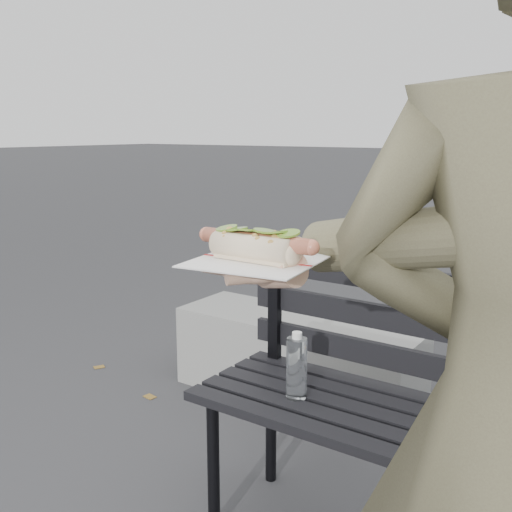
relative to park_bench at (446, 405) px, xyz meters
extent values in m
cylinder|color=black|center=(-0.66, -0.24, -0.30)|extent=(0.04, 0.04, 0.45)
cylinder|color=black|center=(-0.66, 0.10, -0.30)|extent=(0.04, 0.04, 0.45)
cube|color=black|center=(0.01, -0.25, -0.06)|extent=(1.50, 0.07, 0.03)
cube|color=black|center=(0.01, -0.16, -0.06)|extent=(1.50, 0.07, 0.03)
cube|color=black|center=(0.01, -0.07, -0.06)|extent=(1.50, 0.07, 0.03)
cube|color=black|center=(0.01, 0.02, -0.06)|extent=(1.50, 0.07, 0.03)
cube|color=black|center=(0.01, 0.11, -0.06)|extent=(1.50, 0.07, 0.03)
cube|color=black|center=(-0.66, 0.12, 0.15)|extent=(0.04, 0.03, 0.42)
cube|color=black|center=(0.01, 0.14, 0.05)|extent=(1.50, 0.02, 0.08)
cube|color=black|center=(0.01, 0.14, 0.18)|extent=(1.50, 0.02, 0.08)
cube|color=black|center=(0.01, 0.14, 0.31)|extent=(1.50, 0.02, 0.08)
cylinder|color=white|center=(-0.42, -0.12, 0.05)|extent=(0.06, 0.06, 0.19)
cylinder|color=white|center=(-0.42, -0.12, 0.16)|extent=(0.03, 0.03, 0.02)
cube|color=slate|center=(-0.95, 0.77, -0.32)|extent=(1.20, 0.40, 0.40)
cylinder|color=brown|center=(0.19, -0.75, 0.62)|extent=(0.51, 0.23, 0.19)
cylinder|color=#D8A384|center=(-0.04, -0.83, 0.55)|extent=(0.09, 0.08, 0.07)
ellipsoid|color=#D8A384|center=(-0.08, -0.84, 0.55)|extent=(0.10, 0.12, 0.03)
cylinder|color=#D8A384|center=(-0.13, -0.87, 0.55)|extent=(0.05, 0.02, 0.02)
cylinder|color=#D8A384|center=(-0.13, -0.85, 0.55)|extent=(0.05, 0.02, 0.02)
cylinder|color=#D8A384|center=(-0.13, -0.83, 0.55)|extent=(0.05, 0.02, 0.02)
cylinder|color=#D8A384|center=(-0.13, -0.81, 0.55)|extent=(0.05, 0.02, 0.02)
cylinder|color=#D8A384|center=(-0.07, -0.89, 0.55)|extent=(0.04, 0.05, 0.02)
cube|color=white|center=(-0.08, -0.84, 0.56)|extent=(0.21, 0.21, 0.00)
cube|color=#B21E1E|center=(-0.08, -0.84, 0.56)|extent=(0.19, 0.03, 0.00)
cylinder|color=#C86A4C|center=(-0.08, -0.84, 0.60)|extent=(0.20, 0.03, 0.02)
sphere|color=#C86A4C|center=(-0.18, -0.84, 0.60)|extent=(0.03, 0.03, 0.02)
sphere|color=#C86A4C|center=(0.02, -0.84, 0.60)|extent=(0.02, 0.03, 0.02)
sphere|color=#9E6B2D|center=(-0.04, -0.85, 0.60)|extent=(0.01, 0.01, 0.01)
sphere|color=#9E6B2D|center=(-0.12, -0.86, 0.60)|extent=(0.01, 0.01, 0.01)
sphere|color=#9E6B2D|center=(-0.07, -0.82, 0.61)|extent=(0.01, 0.01, 0.01)
sphere|color=#9E6B2D|center=(-0.12, -0.86, 0.60)|extent=(0.01, 0.01, 0.01)
sphere|color=#9E6B2D|center=(-0.04, -0.83, 0.60)|extent=(0.01, 0.01, 0.01)
sphere|color=#9E6B2D|center=(-0.04, -0.83, 0.60)|extent=(0.01, 0.01, 0.01)
sphere|color=#9E6B2D|center=(-0.10, -0.82, 0.60)|extent=(0.01, 0.01, 0.01)
sphere|color=#9E6B2D|center=(-0.03, -0.82, 0.60)|extent=(0.01, 0.01, 0.01)
sphere|color=#9E6B2D|center=(-0.06, -0.86, 0.60)|extent=(0.01, 0.01, 0.01)
sphere|color=#9E6B2D|center=(-0.08, -0.86, 0.60)|extent=(0.01, 0.01, 0.01)
sphere|color=#9E6B2D|center=(-0.13, -0.83, 0.60)|extent=(0.01, 0.01, 0.01)
sphere|color=#9E6B2D|center=(-0.11, -0.84, 0.61)|extent=(0.01, 0.01, 0.01)
sphere|color=#9E6B2D|center=(-0.09, -0.86, 0.60)|extent=(0.01, 0.01, 0.01)
sphere|color=#9E6B2D|center=(-0.02, -0.85, 0.61)|extent=(0.01, 0.01, 0.01)
sphere|color=#9E6B2D|center=(-0.05, -0.84, 0.60)|extent=(0.01, 0.01, 0.01)
sphere|color=#9E6B2D|center=(-0.12, -0.84, 0.60)|extent=(0.01, 0.01, 0.01)
sphere|color=#9E6B2D|center=(-0.11, -0.82, 0.61)|extent=(0.01, 0.01, 0.01)
sphere|color=#9E6B2D|center=(-0.05, -0.82, 0.60)|extent=(0.01, 0.01, 0.01)
sphere|color=#9E6B2D|center=(-0.06, -0.86, 0.60)|extent=(0.01, 0.01, 0.01)
sphere|color=#9E6B2D|center=(-0.09, -0.85, 0.60)|extent=(0.01, 0.01, 0.01)
sphere|color=#9E6B2D|center=(-0.03, -0.86, 0.60)|extent=(0.01, 0.01, 0.01)
sphere|color=#9E6B2D|center=(-0.07, -0.85, 0.60)|extent=(0.01, 0.01, 0.01)
sphere|color=#9E6B2D|center=(-0.12, -0.84, 0.61)|extent=(0.01, 0.01, 0.01)
sphere|color=#9E6B2D|center=(-0.02, -0.84, 0.60)|extent=(0.01, 0.01, 0.01)
sphere|color=#9E6B2D|center=(-0.03, -0.86, 0.60)|extent=(0.01, 0.01, 0.01)
sphere|color=#9E6B2D|center=(-0.07, -0.82, 0.60)|extent=(0.01, 0.01, 0.01)
cylinder|color=olive|center=(-0.13, -0.84, 0.61)|extent=(0.04, 0.04, 0.01)
cylinder|color=olive|center=(-0.11, -0.84, 0.61)|extent=(0.04, 0.04, 0.01)
cylinder|color=olive|center=(-0.09, -0.84, 0.61)|extent=(0.04, 0.04, 0.01)
cylinder|color=olive|center=(-0.06, -0.84, 0.61)|extent=(0.04, 0.04, 0.01)
cylinder|color=olive|center=(-0.04, -0.84, 0.61)|extent=(0.04, 0.04, 0.01)
cylinder|color=olive|center=(-0.02, -0.84, 0.61)|extent=(0.04, 0.04, 0.01)
cube|color=brown|center=(-2.03, 0.46, -0.52)|extent=(0.06, 0.07, 0.00)
cube|color=brown|center=(-1.53, 0.35, -0.52)|extent=(0.06, 0.05, 0.00)
cube|color=brown|center=(-1.13, 1.12, -0.52)|extent=(0.05, 0.05, 0.00)
camera|label=1|loc=(0.45, -1.60, 0.77)|focal=42.00mm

